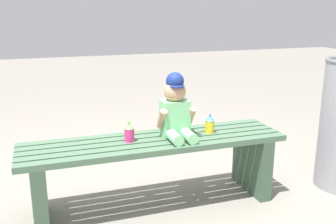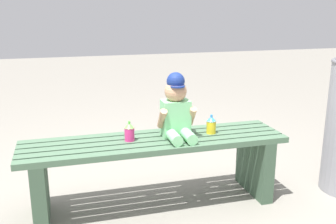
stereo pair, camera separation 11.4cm
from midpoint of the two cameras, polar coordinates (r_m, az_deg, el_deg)
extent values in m
plane|color=gray|center=(2.57, -0.53, -13.45)|extent=(16.00, 16.00, 0.00)
cube|color=#47664C|center=(2.25, 0.55, -5.75)|extent=(1.63, 0.07, 0.04)
cube|color=#47664C|center=(2.32, -0.02, -5.05)|extent=(1.63, 0.07, 0.04)
cube|color=#47664C|center=(2.40, -0.56, -4.40)|extent=(1.63, 0.07, 0.04)
cube|color=#47664C|center=(2.47, -1.06, -3.78)|extent=(1.63, 0.07, 0.04)
cube|color=#47664C|center=(2.55, -1.53, -3.21)|extent=(1.63, 0.07, 0.04)
cube|color=#3C5641|center=(2.41, -16.97, -10.74)|extent=(0.08, 0.39, 0.41)
cube|color=#3C5641|center=(2.73, 13.78, -7.36)|extent=(0.08, 0.39, 0.41)
cube|color=#7FCC8C|center=(2.41, 2.46, -0.94)|extent=(0.17, 0.12, 0.23)
sphere|color=tan|center=(2.37, 2.51, 3.07)|extent=(0.14, 0.14, 0.14)
cylinder|color=navy|center=(2.33, 2.81, 3.78)|extent=(0.09, 0.09, 0.01)
sphere|color=navy|center=(2.36, 2.53, 4.52)|extent=(0.11, 0.11, 0.11)
cylinder|color=#85D693|center=(2.32, 2.31, -3.74)|extent=(0.07, 0.16, 0.07)
cylinder|color=#85D693|center=(2.35, 4.41, -3.54)|extent=(0.07, 0.16, 0.07)
cylinder|color=tan|center=(2.36, 0.53, -0.98)|extent=(0.04, 0.12, 0.14)
cylinder|color=tan|center=(2.41, 4.81, -0.64)|extent=(0.04, 0.12, 0.14)
cylinder|color=#E5337F|center=(2.35, -4.31, -3.26)|extent=(0.06, 0.06, 0.09)
cone|color=#66CC4C|center=(2.34, -4.33, -1.99)|extent=(0.06, 0.06, 0.03)
cylinder|color=#66CC4C|center=(2.33, -4.34, -1.57)|extent=(0.01, 0.01, 0.02)
cylinder|color=yellow|center=(2.51, 7.66, -2.19)|extent=(0.06, 0.06, 0.09)
cone|color=#338CE5|center=(2.49, 7.71, -1.00)|extent=(0.06, 0.06, 0.03)
cylinder|color=#338CE5|center=(2.49, 7.72, -0.60)|extent=(0.01, 0.01, 0.02)
camera|label=1|loc=(0.06, -88.58, 0.39)|focal=41.45mm
camera|label=2|loc=(0.06, 91.42, -0.39)|focal=41.45mm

